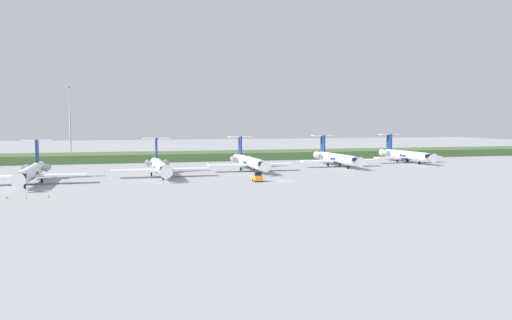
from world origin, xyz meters
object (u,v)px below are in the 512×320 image
regional_jet_second (160,166)px  safety_cone_rear_marker (48,196)px  baggage_tug (257,177)px  safety_cone_front_marker (6,197)px  antenna_mast (70,131)px  regional_jet_fifth (405,155)px  regional_jet_fourth (336,158)px  regional_jet_third (249,161)px  regional_jet_nearest (31,172)px  safety_cone_mid_marker (26,197)px

regional_jet_second → safety_cone_rear_marker: 37.18m
regional_jet_second → baggage_tug: bearing=-39.8°
safety_cone_front_marker → antenna_mast: bearing=87.4°
regional_jet_fifth → antenna_mast: antenna_mast is taller
regional_jet_fourth → regional_jet_fifth: same height
regional_jet_second → safety_cone_front_marker: size_ratio=56.36×
regional_jet_second → regional_jet_fifth: bearing=16.2°
regional_jet_third → regional_jet_fourth: 28.86m
regional_jet_nearest → regional_jet_third: bearing=17.3°
safety_cone_rear_marker → regional_jet_fifth: bearing=27.8°
baggage_tug → safety_cone_mid_marker: 46.99m
antenna_mast → regional_jet_third: bearing=-45.0°
baggage_tug → safety_cone_rear_marker: 43.55m
safety_cone_rear_marker → antenna_mast: bearing=91.8°
regional_jet_third → regional_jet_fifth: size_ratio=1.00×
regional_jet_third → safety_cone_mid_marker: regional_jet_third is taller
regional_jet_fourth → safety_cone_rear_marker: (-73.92, -45.30, -2.26)m
baggage_tug → safety_cone_front_marker: size_ratio=5.82×
regional_jet_third → safety_cone_front_marker: 65.06m
regional_jet_third → safety_cone_front_marker: size_ratio=56.36×
regional_jet_second → regional_jet_nearest: bearing=-164.3°
regional_jet_fourth → baggage_tug: (-32.62, -31.50, -1.53)m
regional_jet_fourth → safety_cone_front_marker: size_ratio=56.36×
safety_cone_front_marker → regional_jet_fourth: bearing=29.2°
safety_cone_front_marker → baggage_tug: bearing=15.8°
regional_jet_second → regional_jet_fifth: size_ratio=1.00×
regional_jet_second → safety_cone_front_marker: (-28.31, -29.91, -2.26)m
regional_jet_second → regional_jet_fifth: 83.21m
regional_jet_third → regional_jet_fourth: (28.06, 6.75, 0.00)m
safety_cone_rear_marker → regional_jet_third: bearing=40.1°
regional_jet_third → antenna_mast: (-48.56, 48.53, 7.65)m
regional_jet_nearest → regional_jet_fourth: (79.83, 22.87, 0.00)m
regional_jet_fifth → regional_jet_nearest: bearing=-163.9°
regional_jet_nearest → baggage_tug: regional_jet_nearest is taller
regional_jet_nearest → safety_cone_front_marker: size_ratio=56.36×
regional_jet_fourth → regional_jet_fifth: bearing=16.4°
regional_jet_fourth → safety_cone_mid_marker: bearing=-149.7°
antenna_mast → safety_cone_mid_marker: 87.66m
regional_jet_fourth → safety_cone_front_marker: 92.36m
safety_cone_rear_marker → safety_cone_front_marker: bearing=177.9°
regional_jet_nearest → safety_cone_front_marker: regional_jet_nearest is taller
regional_jet_second → safety_cone_mid_marker: bearing=-129.9°
safety_cone_mid_marker → safety_cone_front_marker: bearing=175.4°
regional_jet_second → safety_cone_mid_marker: (-25.25, -30.16, -2.26)m
regional_jet_fifth → safety_cone_mid_marker: 117.95m
regional_jet_third → regional_jet_fifth: same height
regional_jet_second → regional_jet_third: 25.64m
regional_jet_third → antenna_mast: antenna_mast is taller
regional_jet_third → antenna_mast: bearing=135.0°
regional_jet_fourth → antenna_mast: antenna_mast is taller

